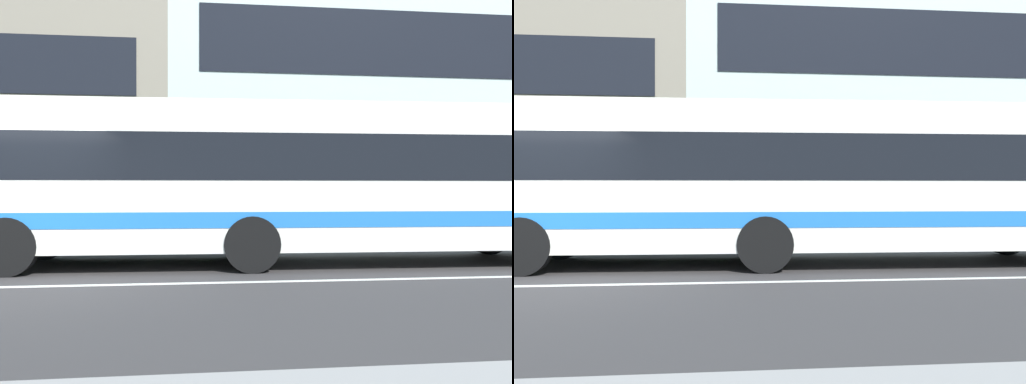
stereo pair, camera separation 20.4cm
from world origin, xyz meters
TOP-DOWN VIEW (x-y plane):
  - ground_plane at (0.00, 0.00)m, footprint 160.00×160.00m
  - lane_centre_line at (0.00, 0.00)m, footprint 60.00×0.16m
  - apartment_block_right at (14.74, 15.42)m, footprint 25.37×12.03m
  - transit_bus at (4.57, 2.13)m, footprint 11.85×2.86m

SIDE VIEW (x-z plane):
  - ground_plane at x=0.00m, z-range 0.00..0.00m
  - lane_centre_line at x=0.00m, z-range 0.00..0.01m
  - transit_bus at x=4.57m, z-range 0.16..3.24m
  - apartment_block_right at x=14.74m, z-range 0.00..11.10m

